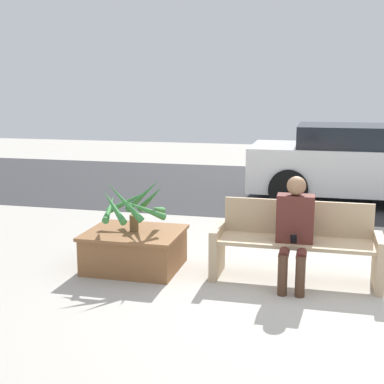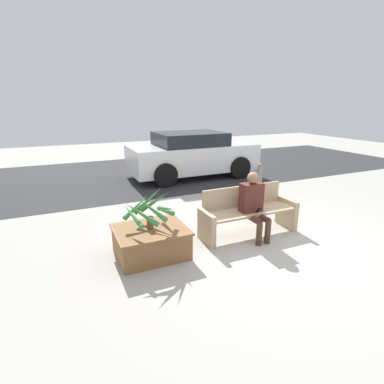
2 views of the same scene
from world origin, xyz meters
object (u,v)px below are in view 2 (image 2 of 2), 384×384
object	(u,v)px
bench	(248,212)
planter_box	(151,241)
bollard_post	(260,175)
person_seated	(254,202)
parked_car	(192,154)
potted_plant	(150,209)

from	to	relation	value
bench	planter_box	bearing A→B (deg)	-177.78
bench	bollard_post	size ratio (longest dim) A/B	2.51
planter_box	bench	bearing A→B (deg)	2.22
bench	bollard_post	distance (m)	3.15
person_seated	bollard_post	distance (m)	3.31
person_seated	parked_car	size ratio (longest dim) A/B	0.29
person_seated	potted_plant	bearing A→B (deg)	176.69
parked_car	bench	bearing A→B (deg)	-101.58
planter_box	potted_plant	world-z (taller)	potted_plant
planter_box	bollard_post	distance (m)	4.67
planter_box	potted_plant	size ratio (longest dim) A/B	1.33
potted_plant	bollard_post	bearing A→B (deg)	31.90
person_seated	potted_plant	world-z (taller)	person_seated
person_seated	planter_box	world-z (taller)	person_seated
potted_plant	parked_car	xyz separation A→B (m)	(2.83, 4.64, -0.05)
bollard_post	person_seated	bearing A→B (deg)	-128.83
bench	potted_plant	world-z (taller)	potted_plant
bench	bollard_post	xyz separation A→B (m)	(2.06, 2.39, -0.03)
person_seated	bollard_post	size ratio (longest dim) A/B	1.63
bench	potted_plant	distance (m)	1.93
bench	person_seated	world-z (taller)	person_seated
person_seated	planter_box	xyz separation A→B (m)	(-1.89, 0.11, -0.42)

